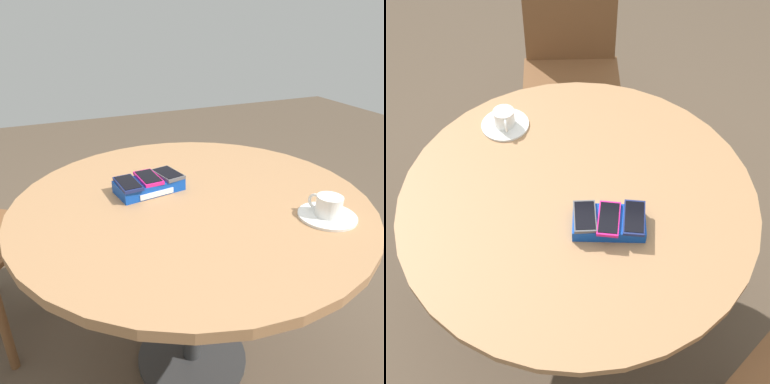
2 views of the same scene
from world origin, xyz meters
The scene contains 8 objects.
ground_plane centered at (0.00, 0.00, 0.00)m, with size 8.00×8.00×0.00m, color brown.
round_table centered at (0.00, 0.00, 0.64)m, with size 1.14×1.14×0.74m.
phone_box centered at (-0.11, 0.10, 0.76)m, with size 0.23×0.15×0.04m.
phone_navy centered at (-0.19, 0.09, 0.78)m, with size 0.07×0.13×0.01m.
phone_magenta centered at (-0.11, 0.11, 0.78)m, with size 0.07×0.13×0.01m.
phone_gray centered at (-0.04, 0.11, 0.78)m, with size 0.09×0.13×0.01m.
saucer centered at (0.32, -0.27, 0.74)m, with size 0.17×0.17×0.01m, color white.
coffee_cup centered at (0.31, -0.27, 0.78)m, with size 0.07×0.10×0.06m.
Camera 1 is at (-0.43, -1.00, 1.28)m, focal length 35.00 mm.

